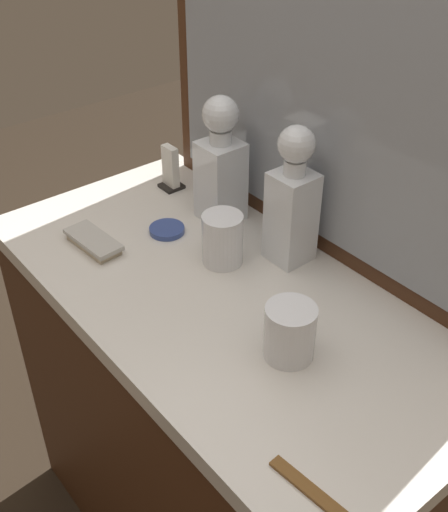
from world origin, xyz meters
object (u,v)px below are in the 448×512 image
crystal_tumbler_front (223,241)px  porcelain_dish (167,230)px  crystal_decanter_right (291,208)px  crystal_tumbler_right (290,334)px  tortoiseshell_comb (313,492)px  silver_brush_center (94,242)px  napkin_holder (171,171)px  crystal_decanter_front (221,172)px

crystal_tumbler_front → porcelain_dish: bearing=-170.3°
crystal_decanter_right → crystal_tumbler_right: crystal_decanter_right is taller
crystal_tumbler_front → tortoiseshell_comb: 0.56m
silver_brush_center → tortoiseshell_comb: silver_brush_center is taller
silver_brush_center → napkin_holder: bearing=111.1°
crystal_tumbler_right → tortoiseshell_comb: crystal_tumbler_right is taller
crystal_decanter_right → porcelain_dish: size_ratio=3.78×
porcelain_dish → silver_brush_center: bearing=-108.0°
porcelain_dish → napkin_holder: bearing=142.1°
crystal_decanter_right → napkin_holder: crystal_decanter_right is taller
silver_brush_center → crystal_tumbler_front: bearing=40.6°
porcelain_dish → crystal_tumbler_right: bearing=-6.9°
crystal_decanter_front → napkin_holder: size_ratio=2.64×
crystal_tumbler_right → napkin_holder: bearing=163.7°
crystal_tumbler_front → porcelain_dish: 0.17m
crystal_decanter_front → crystal_decanter_right: bearing=3.2°
tortoiseshell_comb → napkin_holder: bearing=157.7°
crystal_decanter_right → silver_brush_center: bearing=-133.7°
silver_brush_center → tortoiseshell_comb: size_ratio=0.99×
silver_brush_center → napkin_holder: napkin_holder is taller
crystal_decanter_right → napkin_holder: bearing=-176.8°
crystal_tumbler_right → silver_brush_center: bearing=-168.6°
napkin_holder → silver_brush_center: bearing=-68.9°
crystal_decanter_right → silver_brush_center: size_ratio=2.00×
crystal_decanter_front → porcelain_dish: crystal_decanter_front is taller
crystal_tumbler_right → silver_brush_center: size_ratio=0.68×
crystal_decanter_right → crystal_tumbler_right: size_ratio=2.92×
napkin_holder → porcelain_dish: bearing=-37.9°
crystal_decanter_front → crystal_tumbler_right: (0.42, -0.19, -0.07)m
silver_brush_center → tortoiseshell_comb: bearing=-5.0°
crystal_decanter_front → crystal_tumbler_right: bearing=-23.9°
crystal_tumbler_front → silver_brush_center: size_ratio=0.74×
silver_brush_center → napkin_holder: 0.30m
crystal_tumbler_right → tortoiseshell_comb: bearing=-36.2°
crystal_decanter_right → crystal_decanter_front: (-0.21, -0.01, -0.00)m
crystal_tumbler_front → crystal_decanter_front: bearing=142.7°
crystal_tumbler_right → crystal_decanter_front: bearing=156.1°
crystal_tumbler_front → napkin_holder: 0.33m
porcelain_dish → tortoiseshell_comb: (0.67, -0.22, -0.00)m
crystal_decanter_front → tortoiseshell_comb: 0.74m
crystal_tumbler_front → tortoiseshell_comb: size_ratio=0.73×
crystal_tumbler_right → porcelain_dish: 0.45m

